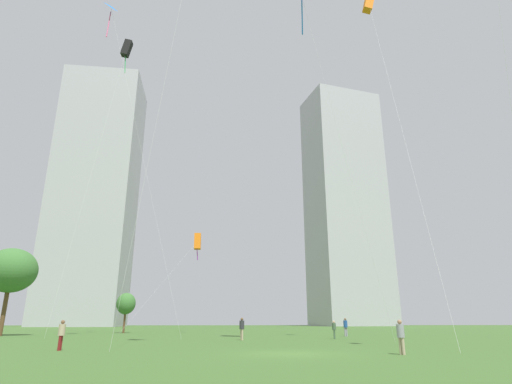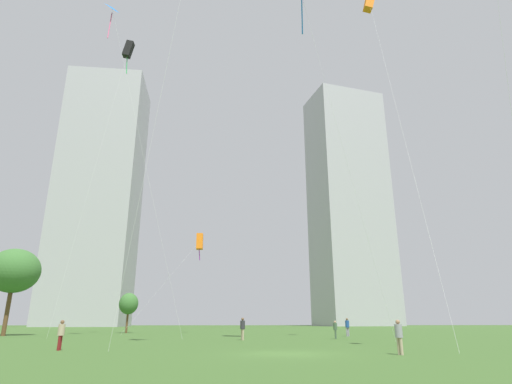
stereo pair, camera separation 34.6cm
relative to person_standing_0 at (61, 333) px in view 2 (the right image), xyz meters
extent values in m
plane|color=#3D6028|center=(11.95, -2.99, -0.90)|extent=(280.00, 280.00, 0.00)
cylinder|color=maroon|center=(-0.01, -0.08, -0.52)|extent=(0.14, 0.14, 0.76)
cylinder|color=maroon|center=(0.01, 0.08, -0.52)|extent=(0.14, 0.14, 0.76)
cylinder|color=tan|center=(0.00, 0.00, 0.15)|extent=(0.35, 0.35, 0.60)
sphere|color=brown|center=(0.00, 0.00, 0.56)|extent=(0.21, 0.21, 0.21)
cylinder|color=gray|center=(21.30, 20.08, -0.47)|extent=(0.16, 0.16, 0.87)
cylinder|color=gray|center=(21.13, 20.04, -0.47)|extent=(0.16, 0.16, 0.87)
cylinder|color=#1E478C|center=(21.21, 20.06, 0.32)|extent=(0.40, 0.40, 0.69)
sphere|color=brown|center=(21.21, 20.06, 0.78)|extent=(0.24, 0.24, 0.24)
cylinder|color=tan|center=(10.19, 11.73, -0.47)|extent=(0.16, 0.16, 0.86)
cylinder|color=tan|center=(10.12, 11.89, -0.47)|extent=(0.16, 0.16, 0.86)
cylinder|color=#2D2D33|center=(10.15, 11.81, 0.30)|extent=(0.40, 0.40, 0.68)
sphere|color=brown|center=(10.15, 11.81, 0.76)|extent=(0.23, 0.23, 0.23)
cylinder|color=#3F593F|center=(18.48, 13.96, -0.53)|extent=(0.14, 0.14, 0.74)
cylinder|color=#3F593F|center=(18.42, 13.81, -0.53)|extent=(0.14, 0.14, 0.74)
cylinder|color=#3F593F|center=(18.45, 13.88, 0.14)|extent=(0.34, 0.34, 0.59)
sphere|color=tan|center=(18.45, 13.88, 0.53)|extent=(0.20, 0.20, 0.20)
cylinder|color=tan|center=(17.15, -3.93, -0.52)|extent=(0.14, 0.14, 0.76)
cylinder|color=tan|center=(17.21, -4.07, -0.52)|extent=(0.14, 0.14, 0.76)
cylinder|color=gray|center=(17.18, -4.00, 0.16)|extent=(0.35, 0.35, 0.60)
sphere|color=#997051|center=(17.18, -4.00, 0.57)|extent=(0.21, 0.21, 0.21)
cylinder|color=silver|center=(21.26, 2.30, 14.67)|extent=(1.70, 11.05, 31.15)
cube|color=orange|center=(22.11, 7.82, 30.24)|extent=(1.25, 0.88, 2.11)
cylinder|color=silver|center=(23.96, -5.42, 11.97)|extent=(2.22, 5.80, 25.75)
cylinder|color=silver|center=(18.18, 6.34, 13.71)|extent=(6.52, 2.51, 29.24)
cylinder|color=blue|center=(14.92, 5.10, 26.18)|extent=(0.17, 0.83, 3.65)
cylinder|color=silver|center=(-6.03, 18.73, 16.18)|extent=(3.37, 3.85, 34.17)
cube|color=black|center=(-4.35, 20.64, 33.27)|extent=(1.27, 0.91, 2.31)
cylinder|color=green|center=(-4.35, 20.64, 31.26)|extent=(0.45, 0.66, 3.37)
cylinder|color=silver|center=(4.50, -1.43, 12.56)|extent=(3.26, 1.08, 26.92)
cylinder|color=silver|center=(0.59, 28.87, 4.98)|extent=(8.25, 4.56, 11.77)
cube|color=orange|center=(4.71, 31.14, 10.86)|extent=(0.89, 1.03, 2.21)
cylinder|color=purple|center=(4.71, 31.14, 9.45)|extent=(0.29, 0.43, 2.21)
cylinder|color=silver|center=(0.38, 13.42, 16.01)|extent=(9.29, 0.74, 33.82)
pyramid|color=blue|center=(-4.24, 13.03, 32.94)|extent=(1.89, 1.89, 1.32)
cylinder|color=#E5598C|center=(-4.26, 13.05, 30.68)|extent=(0.23, 0.82, 3.81)
cylinder|color=brown|center=(-4.58, 33.50, 0.53)|extent=(0.27, 0.27, 2.86)
ellipsoid|color=#3D7033|center=(-4.58, 33.50, 2.83)|extent=(2.49, 2.49, 2.77)
cylinder|color=brown|center=(-14.89, 23.17, 1.57)|extent=(0.45, 0.45, 4.94)
ellipsoid|color=#3D7033|center=(-14.89, 23.17, 5.93)|extent=(5.39, 5.39, 4.80)
cube|color=#A8A8AD|center=(48.81, 110.22, 39.31)|extent=(27.32, 22.37, 80.43)
cube|color=#A8A8AD|center=(-33.01, 101.44, 38.34)|extent=(23.91, 21.63, 78.48)
camera|label=1|loc=(8.95, -24.13, 0.61)|focal=28.86mm
camera|label=2|loc=(9.30, -24.16, 0.61)|focal=28.86mm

